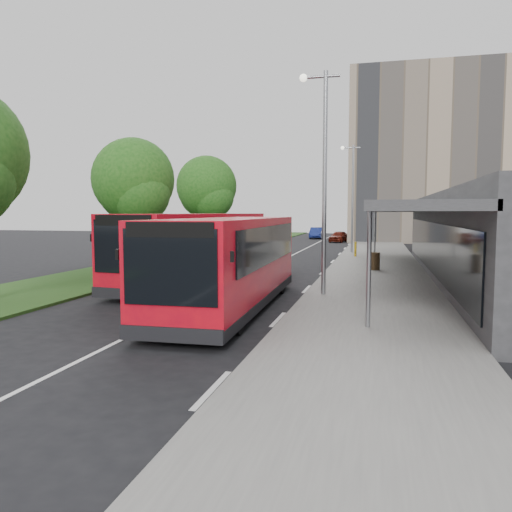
# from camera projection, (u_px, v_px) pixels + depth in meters

# --- Properties ---
(ground) EXTENTS (120.00, 120.00, 0.00)m
(ground) POSITION_uv_depth(u_px,v_px,m) (197.00, 303.00, 17.40)
(ground) COLOR black
(ground) RESTS_ON ground
(pavement) EXTENTS (5.00, 80.00, 0.15)m
(pavement) POSITION_uv_depth(u_px,v_px,m) (376.00, 256.00, 35.32)
(pavement) COLOR slate
(pavement) RESTS_ON ground
(grass_verge) EXTENTS (5.00, 80.00, 0.10)m
(grass_verge) POSITION_uv_depth(u_px,v_px,m) (203.00, 253.00, 38.41)
(grass_verge) COLOR #1E4416
(grass_verge) RESTS_ON ground
(lane_centre_line) EXTENTS (0.12, 70.00, 0.01)m
(lane_centre_line) POSITION_uv_depth(u_px,v_px,m) (279.00, 262.00, 31.92)
(lane_centre_line) COLOR silver
(lane_centre_line) RESTS_ON ground
(kerb_dashes) EXTENTS (0.12, 56.00, 0.01)m
(kerb_dashes) POSITION_uv_depth(u_px,v_px,m) (336.00, 257.00, 35.00)
(kerb_dashes) COLOR silver
(kerb_dashes) RESTS_ON ground
(office_block) EXTENTS (22.00, 12.00, 18.00)m
(office_block) POSITION_uv_depth(u_px,v_px,m) (455.00, 158.00, 53.93)
(office_block) COLOR tan
(office_block) RESTS_ON ground
(station_building) EXTENTS (7.70, 26.00, 4.00)m
(station_building) POSITION_uv_depth(u_px,v_px,m) (487.00, 237.00, 22.39)
(station_building) COLOR #2A2A2C
(station_building) RESTS_ON ground
(tree_mid) EXTENTS (4.51, 4.51, 7.22)m
(tree_mid) POSITION_uv_depth(u_px,v_px,m) (134.00, 185.00, 27.42)
(tree_mid) COLOR #342314
(tree_mid) RESTS_ON ground
(tree_far) EXTENTS (4.70, 4.70, 7.56)m
(tree_far) POSITION_uv_depth(u_px,v_px,m) (207.00, 190.00, 39.01)
(tree_far) COLOR #342314
(tree_far) RESTS_ON ground
(lamp_post_near) EXTENTS (1.44, 0.28, 8.00)m
(lamp_post_near) POSITION_uv_depth(u_px,v_px,m) (322.00, 169.00, 17.95)
(lamp_post_near) COLOR gray
(lamp_post_near) RESTS_ON pavement
(lamp_post_far) EXTENTS (1.44, 0.28, 8.00)m
(lamp_post_far) POSITION_uv_depth(u_px,v_px,m) (352.00, 191.00, 37.30)
(lamp_post_far) COLOR gray
(lamp_post_far) RESTS_ON pavement
(bus_main) EXTENTS (2.95, 10.54, 2.96)m
(bus_main) POSITION_uv_depth(u_px,v_px,m) (231.00, 263.00, 16.20)
(bus_main) COLOR red
(bus_main) RESTS_ON ground
(bus_second) EXTENTS (3.83, 11.13, 3.09)m
(bus_second) POSITION_uv_depth(u_px,v_px,m) (196.00, 248.00, 21.77)
(bus_second) COLOR red
(bus_second) RESTS_ON ground
(litter_bin) EXTENTS (0.67, 0.67, 0.91)m
(litter_bin) POSITION_uv_depth(u_px,v_px,m) (375.00, 261.00, 26.07)
(litter_bin) COLOR #3D2C19
(litter_bin) RESTS_ON pavement
(bollard) EXTENTS (0.18, 0.18, 1.01)m
(bollard) POSITION_uv_depth(u_px,v_px,m) (355.00, 249.00, 33.99)
(bollard) COLOR yellow
(bollard) RESTS_ON pavement
(car_near) EXTENTS (2.11, 3.75, 1.21)m
(car_near) POSITION_uv_depth(u_px,v_px,m) (339.00, 236.00, 53.01)
(car_near) COLOR #5A160C
(car_near) RESTS_ON ground
(car_far) EXTENTS (1.54, 4.11, 1.34)m
(car_far) POSITION_uv_depth(u_px,v_px,m) (316.00, 233.00, 60.55)
(car_far) COLOR navy
(car_far) RESTS_ON ground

